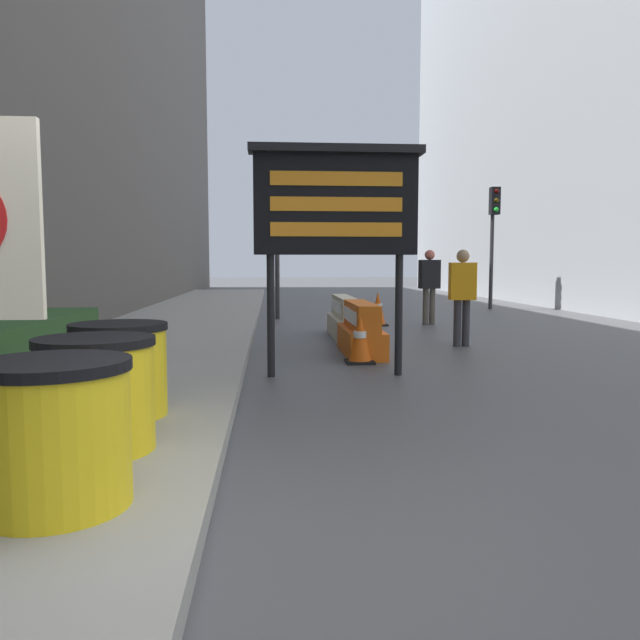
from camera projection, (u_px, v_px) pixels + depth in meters
name	position (u px, v px, depth m)	size (l,w,h in m)	color
ground_plane	(200.00, 565.00, 3.02)	(120.00, 120.00, 0.00)	#474749
barrel_drum_foreground	(55.00, 433.00, 3.32)	(0.82, 0.82, 0.80)	yellow
barrel_drum_middle	(96.00, 394.00, 4.32)	(0.82, 0.82, 0.80)	yellow
barrel_drum_back	(120.00, 369.00, 5.31)	(0.82, 0.82, 0.80)	yellow
message_board	(336.00, 204.00, 7.85)	(2.18, 0.36, 2.91)	black
jersey_barrier_orange_far	(361.00, 331.00, 9.98)	(0.57, 1.86, 0.83)	orange
jersey_barrier_cream	(344.00, 319.00, 12.25)	(0.50, 2.12, 0.80)	beige
traffic_cone_near	(378.00, 309.00, 14.50)	(0.45, 0.45, 0.80)	black
traffic_cone_mid	(360.00, 339.00, 9.06)	(0.41, 0.41, 0.73)	black
traffic_light_near_curb	(277.00, 195.00, 15.83)	(0.28, 0.44, 4.43)	#2D2D30
traffic_light_far_side	(494.00, 221.00, 19.38)	(0.28, 0.44, 3.79)	#2D2D30
pedestrian_worker	(462.00, 289.00, 10.83)	(0.46, 0.30, 1.69)	#333338
pedestrian_passerby	(429.00, 281.00, 14.71)	(0.49, 0.32, 1.76)	#514C42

